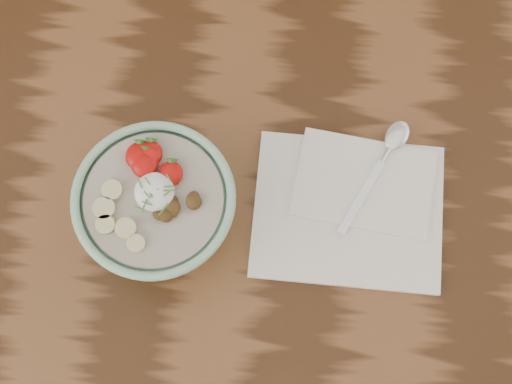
% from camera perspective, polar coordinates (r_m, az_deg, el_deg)
% --- Properties ---
extents(table, '(1.60, 0.90, 0.75)m').
position_cam_1_polar(table, '(0.99, -8.69, -7.05)').
color(table, '#361D0D').
rests_on(table, ground).
extents(breakfast_bowl, '(0.19, 0.19, 0.12)m').
position_cam_1_polar(breakfast_bowl, '(0.85, -7.88, -1.19)').
color(breakfast_bowl, '#8BBB9A').
rests_on(breakfast_bowl, table).
extents(napkin, '(0.24, 0.20, 0.01)m').
position_cam_1_polar(napkin, '(0.91, 7.64, -1.06)').
color(napkin, white).
rests_on(napkin, table).
extents(spoon, '(0.09, 0.16, 0.01)m').
position_cam_1_polar(spoon, '(0.92, 10.53, 3.27)').
color(spoon, silver).
rests_on(spoon, napkin).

